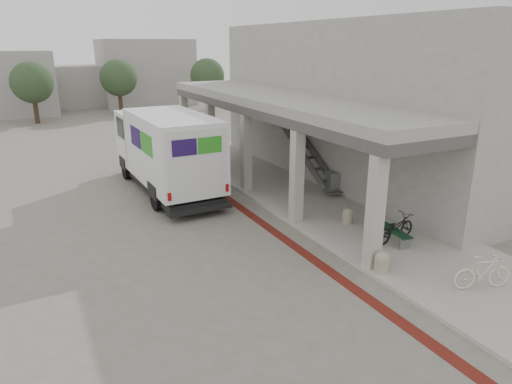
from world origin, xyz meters
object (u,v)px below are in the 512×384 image
fedex_truck (165,150)px  bicycle_black (396,228)px  bicycle_cream (483,272)px  bench (391,232)px  utility_cabinet (332,183)px

fedex_truck → bicycle_black: 10.01m
bicycle_black → bicycle_cream: (-0.19, -3.27, 0.03)m
bench → bicycle_black: 0.19m
bicycle_cream → bicycle_black: bearing=16.1°
utility_cabinet → bicycle_black: size_ratio=0.57×
utility_cabinet → bench: bearing=-96.1°
bench → bicycle_black: size_ratio=1.07×
bicycle_black → bicycle_cream: size_ratio=1.06×
fedex_truck → bench: fedex_truck is taller
utility_cabinet → bicycle_cream: bearing=-91.1°
bench → utility_cabinet: bearing=83.5°
utility_cabinet → bicycle_black: bearing=-94.7°
bicycle_black → bicycle_cream: bearing=168.1°
bicycle_black → utility_cabinet: bearing=-21.1°
bench → bicycle_cream: (-0.09, -3.35, 0.17)m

